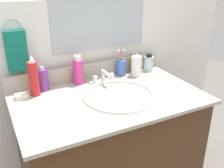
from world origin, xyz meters
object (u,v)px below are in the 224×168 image
object	(u,v)px
bottle_cream_purple	(43,79)
hand_towel	(17,51)
faucet	(104,78)
bottle_oil_amber	(133,64)
soap_bar	(21,96)
bottle_soap_pink	(78,71)
cup_blue_plastic	(121,67)
bottle_lotion_white	(136,66)
bottle_spray_red	(34,77)
bottle_gel_clear	(149,63)

from	to	relation	value
bottle_cream_purple	hand_towel	bearing A→B (deg)	148.66
faucet	bottle_oil_amber	bearing A→B (deg)	18.68
bottle_oil_amber	soap_bar	xyz separation A→B (m)	(-0.72, -0.07, -0.04)
bottle_oil_amber	bottle_soap_pink	world-z (taller)	bottle_soap_pink
hand_towel	bottle_oil_amber	xyz separation A→B (m)	(0.70, -0.05, -0.17)
faucet	bottle_soap_pink	bearing A→B (deg)	155.52
bottle_cream_purple	cup_blue_plastic	distance (m)	0.49
bottle_lotion_white	cup_blue_plastic	xyz separation A→B (m)	(-0.08, 0.05, -0.01)
bottle_oil_amber	bottle_spray_red	size ratio (longest dim) A/B	0.51
bottle_gel_clear	bottle_soap_pink	bearing A→B (deg)	179.02
bottle_spray_red	soap_bar	world-z (taller)	bottle_spray_red
soap_bar	bottle_oil_amber	bearing A→B (deg)	5.86
bottle_gel_clear	cup_blue_plastic	distance (m)	0.20
cup_blue_plastic	soap_bar	distance (m)	0.63
faucet	bottle_gel_clear	bearing A→B (deg)	8.55
bottle_lotion_white	bottle_spray_red	xyz separation A→B (m)	(-0.63, 0.00, 0.04)
cup_blue_plastic	bottle_soap_pink	bearing A→B (deg)	-178.77
bottle_soap_pink	bottle_lotion_white	world-z (taller)	bottle_soap_pink
bottle_gel_clear	cup_blue_plastic	world-z (taller)	cup_blue_plastic
hand_towel	faucet	size ratio (longest dim) A/B	1.38
bottle_cream_purple	cup_blue_plastic	bearing A→B (deg)	0.20
bottle_oil_amber	bottle_gel_clear	xyz separation A→B (m)	(0.10, -0.03, -0.00)
bottle_oil_amber	bottle_cream_purple	world-z (taller)	bottle_cream_purple
bottle_cream_purple	soap_bar	distance (m)	0.15
hand_towel	bottle_lotion_white	world-z (taller)	hand_towel
faucet	bottle_lotion_white	size ratio (longest dim) A/B	1.10
faucet	bottle_cream_purple	size ratio (longest dim) A/B	1.16
bottle_lotion_white	bottle_oil_amber	bearing A→B (deg)	76.14
faucet	bottle_oil_amber	size ratio (longest dim) A/B	1.39
bottle_oil_amber	bottle_lotion_white	bearing A→B (deg)	-103.86
bottle_soap_pink	faucet	bearing A→B (deg)	-24.48
faucet	soap_bar	bearing A→B (deg)	178.74
bottle_soap_pink	bottle_gel_clear	bearing A→B (deg)	-0.98
bottle_gel_clear	bottle_spray_red	bearing A→B (deg)	-177.44
hand_towel	bottle_gel_clear	distance (m)	0.82
bottle_oil_amber	soap_bar	bearing A→B (deg)	-174.14
bottle_oil_amber	bottle_gel_clear	distance (m)	0.11
faucet	soap_bar	size ratio (longest dim) A/B	2.50
bottle_lotion_white	bottle_gel_clear	distance (m)	0.13
bottle_lotion_white	soap_bar	size ratio (longest dim) A/B	2.27
bottle_oil_amber	bottle_cream_purple	distance (m)	0.59
bottle_spray_red	hand_towel	bearing A→B (deg)	114.85
hand_towel	bottle_soap_pink	xyz separation A→B (m)	(0.31, -0.07, -0.14)
hand_towel	bottle_lotion_white	distance (m)	0.71
bottle_cream_purple	bottle_spray_red	world-z (taller)	bottle_spray_red
faucet	bottle_oil_amber	xyz separation A→B (m)	(0.25, 0.08, 0.03)
bottle_gel_clear	bottle_spray_red	xyz separation A→B (m)	(-0.75, -0.03, 0.05)
bottle_gel_clear	hand_towel	bearing A→B (deg)	174.42
bottle_spray_red	faucet	bearing A→B (deg)	-2.84
faucet	hand_towel	bearing A→B (deg)	163.67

